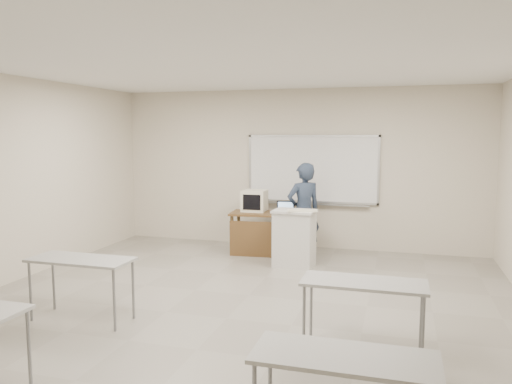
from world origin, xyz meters
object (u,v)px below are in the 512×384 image
(whiteboard, at_px, (312,170))
(instructor_desk, at_px, (265,226))
(presenter, at_px, (304,212))
(laptop, at_px, (286,211))
(podium, at_px, (294,238))
(crt_monitor, at_px, (255,201))
(keyboard, at_px, (302,211))
(mouse, at_px, (297,212))

(whiteboard, xyz_separation_m, instructor_desk, (-0.70, -0.83, -0.96))
(presenter, bearing_deg, whiteboard, -125.77)
(whiteboard, bearing_deg, laptop, -109.51)
(laptop, xyz_separation_m, presenter, (0.33, -0.14, 0.03))
(instructor_desk, bearing_deg, presenter, -16.72)
(podium, height_order, presenter, presenter)
(instructor_desk, height_order, crt_monitor, crt_monitor)
(podium, xyz_separation_m, keyboard, (0.15, -0.12, 0.48))
(whiteboard, distance_m, podium, 1.78)
(instructor_desk, xyz_separation_m, presenter, (0.73, -0.15, 0.32))
(crt_monitor, height_order, laptop, crt_monitor)
(whiteboard, relative_size, mouse, 24.53)
(presenter, bearing_deg, laptop, -59.84)
(laptop, bearing_deg, keyboard, -73.42)
(mouse, bearing_deg, keyboard, -81.10)
(laptop, distance_m, mouse, 0.23)
(presenter, bearing_deg, podium, 45.50)
(crt_monitor, relative_size, keyboard, 1.02)
(instructor_desk, relative_size, laptop, 4.05)
(podium, bearing_deg, instructor_desk, 140.77)
(podium, bearing_deg, keyboard, -34.58)
(instructor_desk, height_order, keyboard, keyboard)
(presenter, bearing_deg, instructor_desk, -49.51)
(instructor_desk, bearing_deg, podium, -48.28)
(mouse, distance_m, presenter, 0.37)
(whiteboard, relative_size, crt_monitor, 5.25)
(crt_monitor, height_order, presenter, presenter)
(instructor_desk, height_order, laptop, laptop)
(presenter, bearing_deg, crt_monitor, -59.10)
(podium, distance_m, laptop, 0.76)
(presenter, bearing_deg, keyboard, 60.93)
(whiteboard, bearing_deg, podium, -90.90)
(whiteboard, bearing_deg, keyboard, -85.43)
(crt_monitor, bearing_deg, laptop, -23.11)
(crt_monitor, bearing_deg, instructor_desk, -44.99)
(podium, relative_size, mouse, 9.23)
(crt_monitor, xyz_separation_m, mouse, (0.80, -0.07, -0.17))
(laptop, bearing_deg, instructor_desk, 164.18)
(whiteboard, height_order, keyboard, whiteboard)
(podium, relative_size, presenter, 0.56)
(whiteboard, bearing_deg, instructor_desk, -130.15)
(podium, distance_m, crt_monitor, 1.36)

